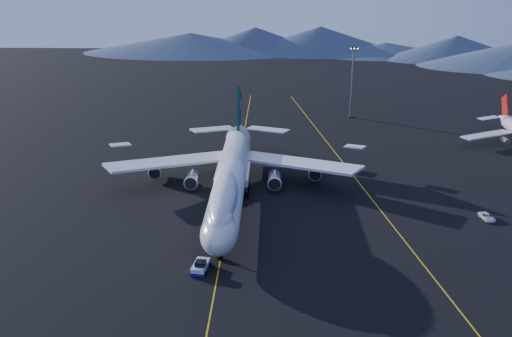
{
  "coord_description": "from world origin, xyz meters",
  "views": [
    {
      "loc": [
        8.96,
        -115.46,
        48.46
      ],
      "look_at": [
        5.3,
        4.79,
        6.0
      ],
      "focal_mm": 40.0,
      "sensor_mm": 36.0,
      "label": 1
    }
  ],
  "objects_px": {
    "boeing_747": "(231,176)",
    "floodlight_mast": "(352,82)",
    "pushback_tug": "(201,267)",
    "service_van": "(487,217)"
  },
  "relations": [
    {
      "from": "pushback_tug",
      "to": "floodlight_mast",
      "type": "height_order",
      "value": "floodlight_mast"
    },
    {
      "from": "boeing_747",
      "to": "floodlight_mast",
      "type": "relative_size",
      "value": 3.03
    },
    {
      "from": "boeing_747",
      "to": "pushback_tug",
      "type": "xyz_separation_m",
      "value": [
        -3.0,
        -30.53,
        -5.15
      ]
    },
    {
      "from": "service_van",
      "to": "pushback_tug",
      "type": "bearing_deg",
      "value": -167.29
    },
    {
      "from": "boeing_747",
      "to": "pushback_tug",
      "type": "bearing_deg",
      "value": -95.61
    },
    {
      "from": "pushback_tug",
      "to": "service_van",
      "type": "bearing_deg",
      "value": 30.07
    },
    {
      "from": "service_van",
      "to": "floodlight_mast",
      "type": "height_order",
      "value": "floodlight_mast"
    },
    {
      "from": "boeing_747",
      "to": "service_van",
      "type": "height_order",
      "value": "boeing_747"
    },
    {
      "from": "floodlight_mast",
      "to": "pushback_tug",
      "type": "bearing_deg",
      "value": -109.93
    },
    {
      "from": "boeing_747",
      "to": "floodlight_mast",
      "type": "distance_m",
      "value": 83.84
    }
  ]
}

